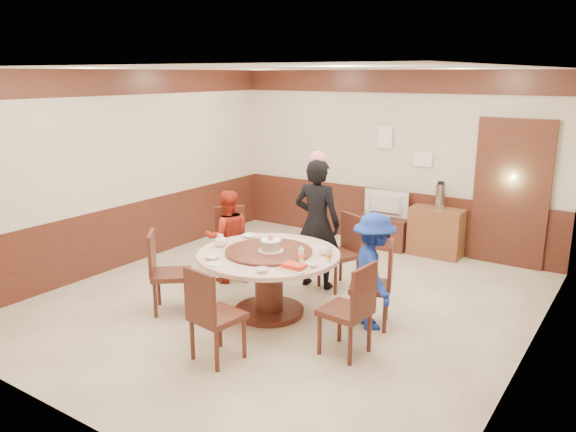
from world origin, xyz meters
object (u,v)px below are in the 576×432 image
Objects in this scene: birthday_cake at (271,245)px; tv_stand at (383,232)px; person_blue at (374,271)px; thermos at (440,196)px; shrimp_platter at (294,267)px; person_standing at (317,224)px; television at (385,204)px; person_red at (227,236)px; side_cabinet at (436,232)px; banquet_table at (269,271)px.

tv_stand is at bearing 90.42° from birthday_cake.
thermos is at bearing -37.09° from person_blue.
birthday_cake is at bearing 149.44° from shrimp_platter.
person_standing is 2.10m from television.
shrimp_platter is 0.35× the size of tv_stand.
person_blue is at bearing -84.85° from thermos.
tv_stand is 1.16× the size of television.
television is at bearing -178.06° from thermos.
person_red reaches higher than tv_stand.
side_cabinet is at bearing 2.00° from tv_stand.
person_red is 1.71× the size of television.
side_cabinet is (1.96, 2.63, -0.25)m from person_red.
person_blue is 2.87m from side_cabinet.
birthday_cake is 0.61m from shrimp_platter.
banquet_table is at bearing -105.70° from thermos.
tv_stand is at bearing -97.57° from person_standing.
thermos is at bearing 74.90° from birthday_cake.
person_standing is at bearing 86.51° from television.
thermos reaches higher than television.
tv_stand is at bearing -178.00° from side_cabinet.
television reaches higher than side_cabinet.
side_cabinet is 0.57m from thermos.
birthday_cake is 0.34× the size of tv_stand.
person_red is at bearing 63.78° from television.
shrimp_platter reaches higher than tv_stand.
person_standing is 5.93× the size of birthday_cake.
thermos reaches higher than tv_stand.
person_red is at bearing 152.89° from birthday_cake.
shrimp_platter is 3.52m from television.
person_blue is at bearing -84.29° from side_cabinet.
birthday_cake is (1.13, -0.58, 0.22)m from person_red.
person_red is 3.29m from side_cabinet.
person_red is at bearing -126.73° from side_cabinet.
person_standing is at bearing 111.74° from shrimp_platter.
person_red is at bearing 17.32° from person_standing.
banquet_table is 0.68m from shrimp_platter.
thermos is (0.89, 0.03, 0.23)m from television.
tv_stand is at bearing 98.86° from shrimp_platter.
person_blue is 1.63× the size of side_cabinet.
person_blue is 1.78× the size of television.
thermos reaches higher than shrimp_platter.
person_standing is (0.00, 1.07, 0.32)m from banquet_table.
television is at bearing -20.11° from person_blue.
banquet_table is at bearing -90.20° from tv_stand.
shrimp_platter is (1.64, -0.88, 0.15)m from person_red.
person_blue reaches higher than tv_stand.
television is at bearing 89.80° from banquet_table.
birthday_cake is 0.39× the size of television.
banquet_table is 5.46× the size of shrimp_platter.
banquet_table is 5.68× the size of birthday_cake.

